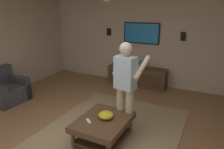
{
  "coord_description": "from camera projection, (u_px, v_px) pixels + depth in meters",
  "views": [
    {
      "loc": [
        -2.37,
        -1.72,
        2.17
      ],
      "look_at": [
        0.81,
        -0.1,
        1.05
      ],
      "focal_mm": 33.92,
      "sensor_mm": 36.0,
      "label": 1
    }
  ],
  "objects": [
    {
      "name": "coffee_table",
      "position": [
        103.0,
        125.0,
        3.57
      ],
      "size": [
        1.0,
        0.8,
        0.4
      ],
      "color": "#513823",
      "rests_on": "ground"
    },
    {
      "name": "armchair",
      "position": [
        5.0,
        90.0,
        5.1
      ],
      "size": [
        0.81,
        0.82,
        0.82
      ],
      "rotation": [
        0.0,
        0.0,
        -1.58
      ],
      "color": "#38383D",
      "rests_on": "ground"
    },
    {
      "name": "wall_back_tv",
      "position": [
        152.0,
        38.0,
        6.0
      ],
      "size": [
        0.1,
        6.67,
        2.73
      ],
      "primitive_type": "cube",
      "color": "#BCA893",
      "rests_on": "ground"
    },
    {
      "name": "person_standing",
      "position": [
        126.0,
        82.0,
        3.7
      ],
      "size": [
        0.6,
        0.61,
        1.64
      ],
      "rotation": [
        0.0,
        0.0,
        -0.19
      ],
      "color": "#C6B793",
      "rests_on": "ground"
    },
    {
      "name": "bowl",
      "position": [
        106.0,
        115.0,
        3.55
      ],
      "size": [
        0.26,
        0.26,
        0.12
      ],
      "primitive_type": "ellipsoid",
      "color": "gold",
      "rests_on": "coffee_table"
    },
    {
      "name": "ground_plane",
      "position": [
        84.0,
        149.0,
        3.41
      ],
      "size": [
        8.33,
        8.33,
        0.0
      ],
      "primitive_type": "plane",
      "color": "olive"
    },
    {
      "name": "vase_round",
      "position": [
        142.0,
        64.0,
        6.0
      ],
      "size": [
        0.22,
        0.22,
        0.22
      ],
      "primitive_type": "sphere",
      "color": "teal",
      "rests_on": "media_console"
    },
    {
      "name": "tv",
      "position": [
        141.0,
        33.0,
        6.0
      ],
      "size": [
        0.05,
        1.05,
        0.59
      ],
      "rotation": [
        0.0,
        0.0,
        3.14
      ],
      "color": "black"
    },
    {
      "name": "area_rug",
      "position": [
        109.0,
        134.0,
        3.82
      ],
      "size": [
        3.12,
        2.37,
        0.01
      ],
      "primitive_type": "cube",
      "color": "#9E8460",
      "rests_on": "ground"
    },
    {
      "name": "wall_speaker_left",
      "position": [
        183.0,
        37.0,
        5.53
      ],
      "size": [
        0.06,
        0.12,
        0.22
      ],
      "primitive_type": "cube",
      "color": "black"
    },
    {
      "name": "media_console",
      "position": [
        137.0,
        76.0,
        6.16
      ],
      "size": [
        0.45,
        1.7,
        0.55
      ],
      "rotation": [
        0.0,
        0.0,
        3.14
      ],
      "color": "#513823",
      "rests_on": "ground"
    },
    {
      "name": "remote_white",
      "position": [
        89.0,
        121.0,
        3.45
      ],
      "size": [
        0.13,
        0.14,
        0.02
      ],
      "primitive_type": "cube",
      "rotation": [
        0.0,
        0.0,
        0.88
      ],
      "color": "white",
      "rests_on": "coffee_table"
    },
    {
      "name": "wall_speaker_right",
      "position": [
        109.0,
        32.0,
        6.47
      ],
      "size": [
        0.06,
        0.12,
        0.22
      ],
      "primitive_type": "cube",
      "color": "black"
    }
  ]
}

